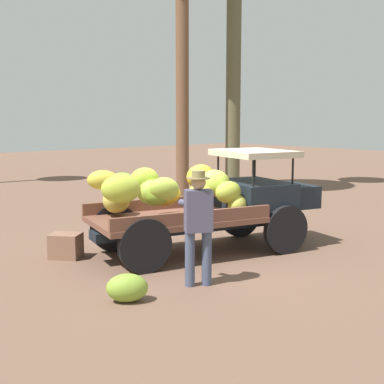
{
  "coord_description": "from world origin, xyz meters",
  "views": [
    {
      "loc": [
        -6.57,
        -7.42,
        2.54
      ],
      "look_at": [
        -0.33,
        -0.01,
        1.16
      ],
      "focal_mm": 49.65,
      "sensor_mm": 36.0,
      "label": 1
    }
  ],
  "objects_px": {
    "loose_banana_bunch": "(127,288)",
    "farmer": "(198,221)",
    "wooden_crate": "(66,246)",
    "truck": "(208,200)"
  },
  "relations": [
    {
      "from": "wooden_crate",
      "to": "loose_banana_bunch",
      "type": "bearing_deg",
      "value": -99.01
    },
    {
      "from": "loose_banana_bunch",
      "to": "farmer",
      "type": "bearing_deg",
      "value": -3.94
    },
    {
      "from": "loose_banana_bunch",
      "to": "wooden_crate",
      "type": "bearing_deg",
      "value": 80.99
    },
    {
      "from": "farmer",
      "to": "wooden_crate",
      "type": "relative_size",
      "value": 3.31
    },
    {
      "from": "wooden_crate",
      "to": "truck",
      "type": "bearing_deg",
      "value": -29.95
    },
    {
      "from": "wooden_crate",
      "to": "loose_banana_bunch",
      "type": "distance_m",
      "value": 2.69
    },
    {
      "from": "truck",
      "to": "wooden_crate",
      "type": "bearing_deg",
      "value": 163.71
    },
    {
      "from": "wooden_crate",
      "to": "farmer",
      "type": "bearing_deg",
      "value": -73.76
    },
    {
      "from": "truck",
      "to": "farmer",
      "type": "bearing_deg",
      "value": -122.08
    },
    {
      "from": "truck",
      "to": "wooden_crate",
      "type": "relative_size",
      "value": 8.8
    }
  ]
}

